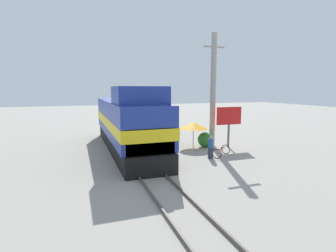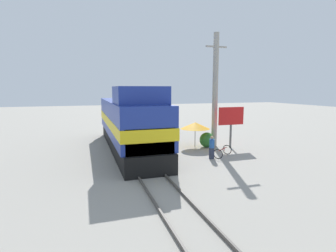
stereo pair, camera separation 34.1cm
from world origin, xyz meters
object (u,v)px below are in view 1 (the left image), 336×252
locomotive (128,124)px  billboard_sign (229,118)px  person_bystander (211,146)px  bicycle (221,151)px  utility_pole (213,90)px  vendor_umbrella (193,125)px

locomotive → billboard_sign: (7.80, -1.63, 0.34)m
person_bystander → bicycle: bearing=16.4°
utility_pole → locomotive: bearing=174.3°
locomotive → utility_pole: (6.83, -0.68, 2.51)m
person_bystander → billboard_sign: bearing=40.9°
vendor_umbrella → person_bystander: vendor_umbrella is taller
billboard_sign → utility_pole: bearing=135.3°
locomotive → billboard_sign: locomotive is taller
vendor_umbrella → billboard_sign: size_ratio=0.72×
utility_pole → billboard_sign: size_ratio=2.78×
utility_pole → person_bystander: utility_pole is taller
utility_pole → person_bystander: (-2.04, -3.56, -3.73)m
locomotive → utility_pole: 7.31m
vendor_umbrella → bicycle: (0.64, -3.31, -1.42)m
utility_pole → billboard_sign: 2.56m
locomotive → vendor_umbrella: bearing=-7.0°
vendor_umbrella → billboard_sign: 2.90m
locomotive → bicycle: size_ratio=8.57×
utility_pole → billboard_sign: bearing=-44.7°
vendor_umbrella → billboard_sign: bearing=-20.7°
billboard_sign → bicycle: bearing=-130.9°
vendor_umbrella → bicycle: vendor_umbrella is taller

